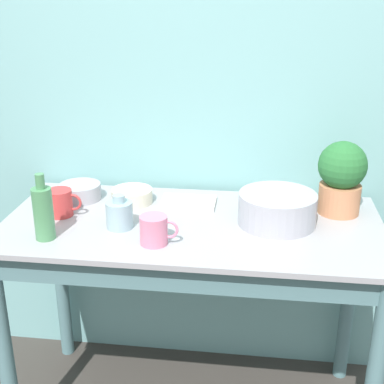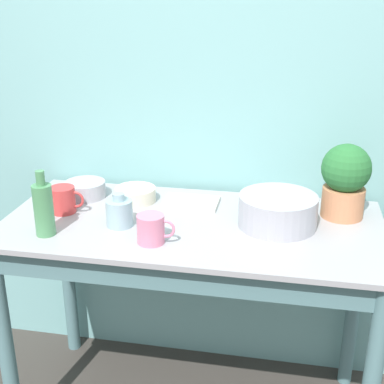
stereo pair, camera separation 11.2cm
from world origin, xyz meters
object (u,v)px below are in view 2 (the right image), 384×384
(bowl_small_steel, at_px, (85,189))
(mug_pink, at_px, (151,229))
(tray_board, at_px, (191,202))
(potted_plant, at_px, (345,179))
(bottle_tall, at_px, (44,208))
(mug_red, at_px, (63,200))
(bowl_small_cream, at_px, (135,194))
(bowl_wash_large, at_px, (278,211))
(bottle_short, at_px, (119,212))

(bowl_small_steel, bearing_deg, mug_pink, -43.44)
(tray_board, bearing_deg, potted_plant, -0.62)
(bottle_tall, distance_m, mug_red, 0.21)
(mug_red, distance_m, bowl_small_cream, 0.29)
(mug_pink, height_order, tray_board, mug_pink)
(bottle_tall, height_order, mug_pink, bottle_tall)
(bowl_small_steel, bearing_deg, tray_board, -0.16)
(bowl_wash_large, height_order, bottle_short, bottle_short)
(potted_plant, distance_m, tray_board, 0.60)
(bowl_wash_large, height_order, mug_red, bowl_wash_large)
(mug_pink, bearing_deg, mug_red, 154.64)
(bowl_small_cream, bearing_deg, bowl_wash_large, -12.99)
(mug_pink, bearing_deg, tray_board, 79.43)
(potted_plant, relative_size, mug_pink, 2.13)
(tray_board, bearing_deg, bottle_tall, -140.81)
(bottle_short, height_order, bowl_small_steel, bottle_short)
(bowl_small_steel, xyz_separation_m, bowl_small_cream, (0.22, -0.01, -0.00))
(bottle_short, xyz_separation_m, tray_board, (0.22, 0.25, -0.04))
(bottle_tall, distance_m, bowl_small_cream, 0.43)
(bottle_short, distance_m, mug_red, 0.26)
(bottle_tall, xyz_separation_m, mug_red, (-0.02, 0.20, -0.05))
(mug_pink, bearing_deg, bottle_tall, -178.77)
(mug_red, relative_size, bowl_small_steel, 0.80)
(potted_plant, height_order, bowl_small_cream, potted_plant)
(bowl_small_steel, height_order, tray_board, bowl_small_steel)
(potted_plant, bearing_deg, bottle_tall, -160.79)
(mug_red, distance_m, tray_board, 0.50)
(potted_plant, distance_m, bowl_small_cream, 0.82)
(potted_plant, xyz_separation_m, tray_board, (-0.59, 0.01, -0.14))
(bottle_tall, distance_m, tray_board, 0.59)
(potted_plant, relative_size, bottle_tall, 1.20)
(bowl_small_cream, bearing_deg, mug_pink, -65.39)
(bottle_tall, height_order, bottle_short, bottle_tall)
(bottle_tall, bearing_deg, bottle_short, 27.24)
(bowl_wash_large, bearing_deg, bottle_tall, -164.08)
(bottle_tall, bearing_deg, mug_pink, 1.23)
(bowl_wash_large, height_order, tray_board, bowl_wash_large)
(potted_plant, relative_size, tray_board, 1.29)
(bottle_short, bearing_deg, bottle_tall, -152.76)
(potted_plant, height_order, bottle_short, potted_plant)
(bottle_tall, height_order, mug_red, bottle_tall)
(mug_red, height_order, bowl_small_steel, mug_red)
(potted_plant, height_order, mug_red, potted_plant)
(mug_pink, bearing_deg, potted_plant, 28.39)
(bowl_small_steel, bearing_deg, bowl_wash_large, -10.04)
(mug_pink, relative_size, tray_board, 0.61)
(bowl_wash_large, bearing_deg, mug_pink, -152.11)
(potted_plant, bearing_deg, bowl_small_steel, 179.58)
(bottle_tall, height_order, bowl_small_steel, bottle_tall)
(bowl_wash_large, bearing_deg, potted_plant, 29.25)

